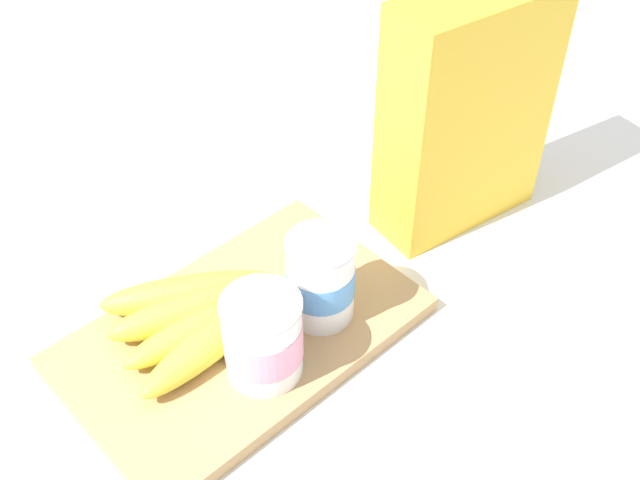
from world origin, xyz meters
name	(u,v)px	position (x,y,z in m)	size (l,w,h in m)	color
ground_plane	(242,339)	(0.00, 0.00, 0.00)	(2.40, 2.40, 0.00)	silver
cutting_board	(242,333)	(0.00, 0.00, 0.01)	(0.34, 0.22, 0.02)	tan
cereal_box	(466,114)	(-0.31, 0.02, 0.14)	(0.19, 0.08, 0.27)	yellow
yogurt_cup_front	(321,279)	(-0.07, 0.04, 0.06)	(0.07, 0.07, 0.10)	white
yogurt_cup_back	(263,337)	(0.01, 0.05, 0.06)	(0.07, 0.07, 0.09)	white
banana_bunch	(204,313)	(0.02, -0.03, 0.04)	(0.20, 0.15, 0.04)	yellow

